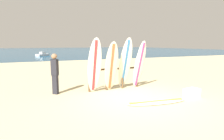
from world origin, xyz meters
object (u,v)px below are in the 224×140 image
at_px(surfboard_lying_on_sand, 157,102).
at_px(beachgoer_standing, 55,72).
at_px(surfboard_rack, 115,75).
at_px(cooler_box, 192,93).
at_px(surfboard_leaning_center, 139,65).
at_px(small_boat_offshore, 43,54).
at_px(surfboard_leaning_far_left, 95,66).
at_px(surfboard_leaning_left, 111,67).
at_px(surfboard_leaning_center_left, 125,64).

relative_size(surfboard_lying_on_sand, beachgoer_standing, 1.35).
bearing_deg(beachgoer_standing, surfboard_lying_on_sand, -40.45).
relative_size(surfboard_rack, cooler_box, 4.23).
distance_m(surfboard_leaning_center, small_boat_offshore, 27.53).
bearing_deg(cooler_box, beachgoer_standing, 142.47).
relative_size(surfboard_rack, surfboard_leaning_center, 1.14).
bearing_deg(surfboard_leaning_far_left, surfboard_leaning_left, 2.42).
xyz_separation_m(surfboard_leaning_left, surfboard_lying_on_sand, (0.85, -2.10, -1.06)).
height_order(surfboard_leaning_center_left, beachgoer_standing, surfboard_leaning_center_left).
distance_m(surfboard_leaning_far_left, beachgoer_standing, 1.65).
bearing_deg(surfboard_leaning_center, surfboard_leaning_left, -176.30).
height_order(beachgoer_standing, small_boat_offshore, beachgoer_standing).
xyz_separation_m(surfboard_rack, surfboard_leaning_center_left, (0.39, -0.28, 0.50)).
relative_size(surfboard_rack, surfboard_lying_on_sand, 1.11).
distance_m(surfboard_lying_on_sand, cooler_box, 1.68).
xyz_separation_m(surfboard_leaning_center, small_boat_offshore, (-2.55, 27.40, -0.86)).
distance_m(surfboard_leaning_left, surfboard_leaning_center_left, 0.74).
height_order(surfboard_leaning_left, beachgoer_standing, surfboard_leaning_left).
bearing_deg(surfboard_lying_on_sand, surfboard_leaning_far_left, 128.13).
bearing_deg(surfboard_leaning_far_left, small_boat_offshore, 90.64).
height_order(surfboard_rack, surfboard_leaning_left, surfboard_leaning_left).
height_order(surfboard_leaning_center_left, cooler_box, surfboard_leaning_center_left).
bearing_deg(surfboard_leaning_far_left, surfboard_leaning_center_left, 5.16).
distance_m(beachgoer_standing, small_boat_offshore, 26.95).
relative_size(surfboard_leaning_left, surfboard_leaning_center_left, 0.93).
xyz_separation_m(surfboard_leaning_far_left, surfboard_leaning_center_left, (1.50, 0.14, 0.01)).
height_order(surfboard_rack, surfboard_leaning_center_left, surfboard_leaning_center_left).
bearing_deg(surfboard_leaning_center_left, surfboard_lying_on_sand, -86.77).
relative_size(beachgoer_standing, small_boat_offshore, 0.61).
relative_size(surfboard_leaning_left, beachgoer_standing, 1.29).
bearing_deg(surfboard_rack, surfboard_leaning_far_left, -159.32).
bearing_deg(small_boat_offshore, surfboard_leaning_center, -84.69).
bearing_deg(surfboard_leaning_center, surfboard_leaning_far_left, -176.74).
xyz_separation_m(surfboard_leaning_center, surfboard_lying_on_sand, (-0.62, -2.19, -1.08)).
xyz_separation_m(surfboard_leaning_center_left, surfboard_leaning_center, (0.74, -0.01, -0.06)).
xyz_separation_m(surfboard_leaning_center, beachgoer_standing, (-3.76, 0.48, -0.18)).
bearing_deg(surfboard_lying_on_sand, surfboard_leaning_center, 74.21).
distance_m(surfboard_leaning_far_left, surfboard_leaning_left, 0.78).
bearing_deg(surfboard_leaning_left, small_boat_offshore, 92.25).
distance_m(surfboard_leaning_center_left, cooler_box, 3.01).
height_order(beachgoer_standing, cooler_box, beachgoer_standing).
xyz_separation_m(surfboard_leaning_far_left, small_boat_offshore, (-0.31, 27.52, -0.91)).
xyz_separation_m(surfboard_leaning_left, beachgoer_standing, (-2.29, 0.58, -0.16)).
xyz_separation_m(surfboard_leaning_center_left, small_boat_offshore, (-1.80, 27.39, -0.92)).
bearing_deg(cooler_box, small_boat_offshore, 88.47).
relative_size(surfboard_leaning_far_left, beachgoer_standing, 1.38).
height_order(surfboard_leaning_left, surfboard_lying_on_sand, surfboard_leaning_left).
xyz_separation_m(surfboard_leaning_left, small_boat_offshore, (-1.08, 27.49, -0.84)).
xyz_separation_m(surfboard_leaning_far_left, surfboard_leaning_left, (0.77, 0.03, -0.07)).
distance_m(surfboard_leaning_left, cooler_box, 3.40).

